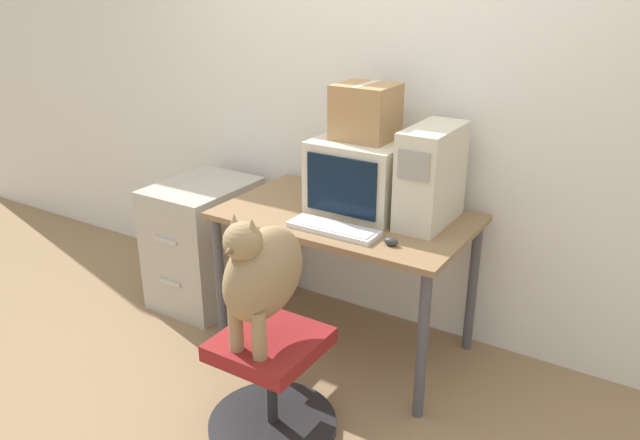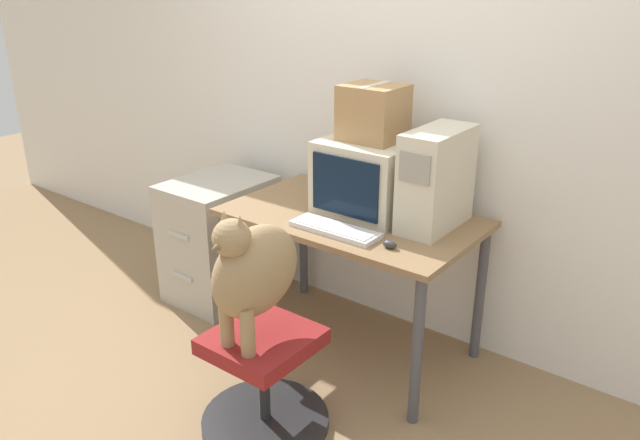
{
  "view_description": "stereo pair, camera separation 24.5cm",
  "coord_description": "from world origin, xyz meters",
  "px_view_note": "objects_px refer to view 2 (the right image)",
  "views": [
    {
      "loc": [
        1.43,
        -2.15,
        1.89
      ],
      "look_at": [
        0.05,
        0.05,
        0.85
      ],
      "focal_mm": 35.0,
      "sensor_mm": 36.0,
      "label": 1
    },
    {
      "loc": [
        1.63,
        -2.01,
        1.89
      ],
      "look_at": [
        0.05,
        0.05,
        0.85
      ],
      "focal_mm": 35.0,
      "sensor_mm": 36.0,
      "label": 2
    }
  ],
  "objects_px": {
    "keyboard": "(335,229)",
    "office_chair": "(264,383)",
    "pc_tower": "(436,179)",
    "cardboard_box": "(373,113)",
    "filing_cabinet": "(220,239)",
    "crt_monitor": "(371,175)",
    "dog": "(253,270)"
  },
  "relations": [
    {
      "from": "crt_monitor",
      "to": "office_chair",
      "type": "relative_size",
      "value": 0.81
    },
    {
      "from": "pc_tower",
      "to": "cardboard_box",
      "type": "relative_size",
      "value": 1.67
    },
    {
      "from": "keyboard",
      "to": "cardboard_box",
      "type": "bearing_deg",
      "value": 95.07
    },
    {
      "from": "keyboard",
      "to": "pc_tower",
      "type": "bearing_deg",
      "value": 46.4
    },
    {
      "from": "pc_tower",
      "to": "keyboard",
      "type": "relative_size",
      "value": 1.06
    },
    {
      "from": "cardboard_box",
      "to": "keyboard",
      "type": "bearing_deg",
      "value": -84.93
    },
    {
      "from": "crt_monitor",
      "to": "keyboard",
      "type": "bearing_deg",
      "value": -84.88
    },
    {
      "from": "keyboard",
      "to": "dog",
      "type": "distance_m",
      "value": 0.56
    },
    {
      "from": "pc_tower",
      "to": "office_chair",
      "type": "relative_size",
      "value": 0.82
    },
    {
      "from": "office_chair",
      "to": "filing_cabinet",
      "type": "bearing_deg",
      "value": 144.01
    },
    {
      "from": "dog",
      "to": "cardboard_box",
      "type": "xyz_separation_m",
      "value": [
        -0.03,
        0.9,
        0.47
      ]
    },
    {
      "from": "crt_monitor",
      "to": "pc_tower",
      "type": "height_order",
      "value": "pc_tower"
    },
    {
      "from": "pc_tower",
      "to": "filing_cabinet",
      "type": "distance_m",
      "value": 1.5
    },
    {
      "from": "keyboard",
      "to": "cardboard_box",
      "type": "relative_size",
      "value": 1.57
    },
    {
      "from": "crt_monitor",
      "to": "office_chair",
      "type": "xyz_separation_m",
      "value": [
        0.03,
        -0.86,
        -0.72
      ]
    },
    {
      "from": "filing_cabinet",
      "to": "dog",
      "type": "bearing_deg",
      "value": -37.31
    },
    {
      "from": "crt_monitor",
      "to": "filing_cabinet",
      "type": "distance_m",
      "value": 1.16
    },
    {
      "from": "keyboard",
      "to": "office_chair",
      "type": "bearing_deg",
      "value": -89.65
    },
    {
      "from": "filing_cabinet",
      "to": "cardboard_box",
      "type": "relative_size",
      "value": 2.64
    },
    {
      "from": "pc_tower",
      "to": "dog",
      "type": "distance_m",
      "value": 0.98
    },
    {
      "from": "keyboard",
      "to": "office_chair",
      "type": "distance_m",
      "value": 0.76
    },
    {
      "from": "cardboard_box",
      "to": "filing_cabinet",
      "type": "bearing_deg",
      "value": -173.55
    },
    {
      "from": "crt_monitor",
      "to": "keyboard",
      "type": "xyz_separation_m",
      "value": [
        0.03,
        -0.34,
        -0.17
      ]
    },
    {
      "from": "crt_monitor",
      "to": "keyboard",
      "type": "relative_size",
      "value": 1.04
    },
    {
      "from": "cardboard_box",
      "to": "dog",
      "type": "bearing_deg",
      "value": -87.85
    },
    {
      "from": "office_chair",
      "to": "cardboard_box",
      "type": "relative_size",
      "value": 2.02
    },
    {
      "from": "keyboard",
      "to": "office_chair",
      "type": "height_order",
      "value": "keyboard"
    },
    {
      "from": "office_chair",
      "to": "dog",
      "type": "relative_size",
      "value": 0.97
    },
    {
      "from": "pc_tower",
      "to": "dog",
      "type": "height_order",
      "value": "pc_tower"
    },
    {
      "from": "office_chair",
      "to": "dog",
      "type": "bearing_deg",
      "value": -90.0
    },
    {
      "from": "pc_tower",
      "to": "filing_cabinet",
      "type": "relative_size",
      "value": 0.63
    },
    {
      "from": "pc_tower",
      "to": "dog",
      "type": "relative_size",
      "value": 0.8
    }
  ]
}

